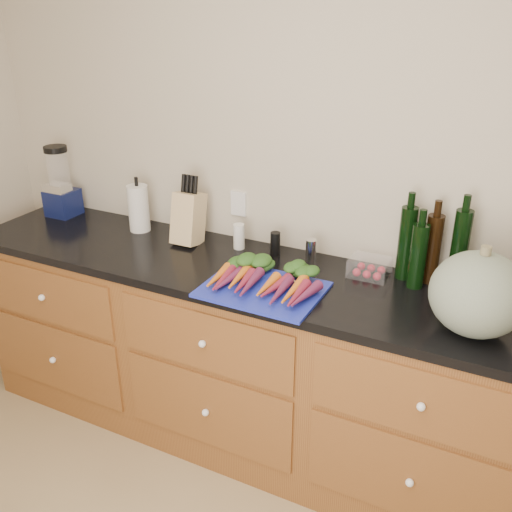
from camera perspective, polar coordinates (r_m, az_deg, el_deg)
The scene contains 14 objects.
wall_back at distance 2.54m, azimuth 10.67°, elevation 7.23°, with size 4.10×0.05×2.60m, color beige.
cabinets at distance 2.64m, azimuth 7.13°, elevation -12.58°, with size 3.60×0.64×0.90m.
countertop at distance 2.39m, azimuth 7.75°, elevation -3.53°, with size 3.64×0.62×0.04m, color black.
cutting_board at distance 2.33m, azimuth 0.67°, elevation -3.36°, with size 0.48×0.36×0.01m, color #1D2BB0.
carrots at distance 2.35m, azimuth 1.13°, elevation -2.23°, with size 0.44×0.33×0.06m.
squash at distance 2.14m, azimuth 21.33°, elevation -3.57°, with size 0.34×0.34×0.30m, color #5F6E5C.
blender_appliance at distance 3.27m, azimuth -18.99°, elevation 6.69°, with size 0.15×0.15×0.38m.
paper_towel at distance 2.96m, azimuth -11.66°, elevation 4.70°, with size 0.11×0.11×0.24m, color silver.
knife_block at distance 2.77m, azimuth -6.77°, elevation 3.76°, with size 0.12×0.12×0.25m, color tan.
grinder_salt at distance 2.70m, azimuth -1.71°, elevation 1.97°, with size 0.05×0.05×0.12m, color silver.
grinder_pepper at distance 2.63m, azimuth 1.94°, elevation 1.20°, with size 0.05×0.05×0.12m, color black.
canister_chrome at distance 2.57m, azimuth 5.52°, elevation 0.47°, with size 0.05×0.05×0.11m, color silver.
tomato_box at distance 2.49m, azimuth 11.28°, elevation -1.12°, with size 0.17×0.13×0.08m, color white.
bottles at distance 2.44m, azimuth 16.96°, elevation 0.64°, with size 0.28×0.14×0.34m.
Camera 1 is at (0.64, -0.72, 2.04)m, focal length 40.00 mm.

